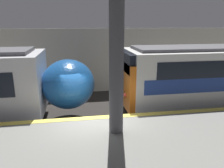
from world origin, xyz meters
The scene contains 3 objects.
ground_plane centered at (0.00, 0.00, 0.00)m, with size 120.00×120.00×0.00m, color #282623.
station_rear_barrier centered at (0.00, 6.61, 2.10)m, with size 50.00×0.15×4.20m.
support_pillar_near centered at (0.65, -1.30, 3.14)m, with size 0.46×0.46×4.14m.
Camera 1 is at (-0.54, -7.76, 4.53)m, focal length 35.00 mm.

